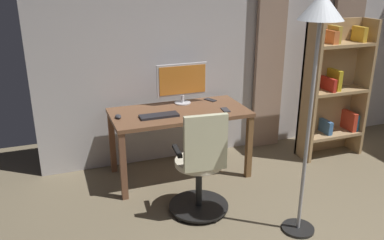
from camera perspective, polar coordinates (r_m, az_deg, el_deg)
back_room_partition at (r=4.92m, az=7.23°, el=10.54°), size 4.85×0.10×2.60m
curtain_left_panel at (r=5.64m, az=20.82°, el=9.42°), size 0.43×0.06×2.36m
curtain_right_panel at (r=5.00m, az=10.97°, el=9.13°), size 0.37×0.06×2.36m
desk at (r=4.27m, az=-1.80°, el=0.14°), size 1.44×0.71×0.74m
office_chair at (r=3.62m, az=1.27°, el=-6.91°), size 0.56×0.56×1.01m
computer_monitor at (r=4.42m, az=-1.39°, el=5.52°), size 0.57×0.18×0.45m
computer_keyboard at (r=4.07m, az=-4.68°, el=0.61°), size 0.39×0.14×0.02m
computer_mouse at (r=4.08m, az=-10.42°, el=0.50°), size 0.06×0.10×0.04m
cell_phone_by_monitor at (r=4.59m, az=2.60°, el=2.87°), size 0.12×0.16×0.01m
cell_phone_face_up at (r=4.26m, az=4.76°, el=1.44°), size 0.08×0.15×0.01m
bookshelf at (r=5.04m, az=19.38°, el=4.24°), size 0.77×0.30×1.62m
floor_lamp at (r=3.13m, az=17.49°, el=11.56°), size 0.33×0.33×1.98m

